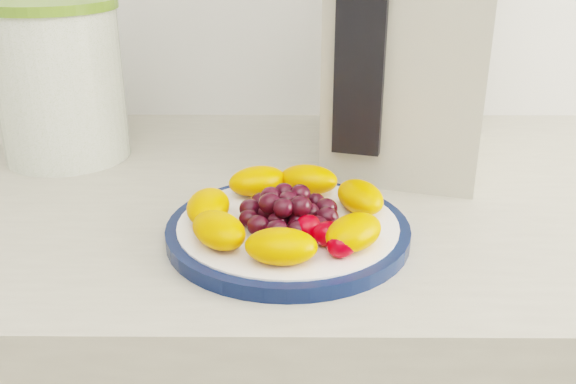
{
  "coord_description": "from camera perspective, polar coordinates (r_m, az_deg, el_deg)",
  "views": [
    {
      "loc": [
        0.04,
        0.49,
        1.2
      ],
      "look_at": [
        0.03,
        1.07,
        0.95
      ],
      "focal_mm": 40.0,
      "sensor_mm": 36.0,
      "label": 1
    }
  ],
  "objects": [
    {
      "name": "plate_rim",
      "position": [
        0.64,
        -0.0,
        -3.48
      ],
      "size": [
        0.24,
        0.24,
        0.01
      ],
      "primitive_type": "cylinder",
      "color": "#0B183D",
      "rests_on": "counter"
    },
    {
      "name": "plate_face",
      "position": [
        0.64,
        -0.0,
        -3.4
      ],
      "size": [
        0.22,
        0.22,
        0.02
      ],
      "primitive_type": "cylinder",
      "color": "white",
      "rests_on": "counter"
    },
    {
      "name": "canister",
      "position": [
        0.89,
        -19.59,
        8.91
      ],
      "size": [
        0.19,
        0.19,
        0.19
      ],
      "primitive_type": "cylinder",
      "rotation": [
        0.0,
        0.0,
        -0.25
      ],
      "color": "#4C6417",
      "rests_on": "counter"
    },
    {
      "name": "canister_lid",
      "position": [
        0.87,
        -20.51,
        15.42
      ],
      "size": [
        0.2,
        0.2,
        0.01
      ],
      "primitive_type": "cylinder",
      "rotation": [
        0.0,
        0.0,
        -0.25
      ],
      "color": "olive",
      "rests_on": "canister"
    },
    {
      "name": "appliance_body",
      "position": [
        0.84,
        11.28,
        13.42
      ],
      "size": [
        0.25,
        0.29,
        0.32
      ],
      "primitive_type": "cube",
      "rotation": [
        0.0,
        0.0,
        -0.28
      ],
      "color": "#B1AD99",
      "rests_on": "counter"
    },
    {
      "name": "appliance_panel",
      "position": [
        0.72,
        6.47,
        12.44
      ],
      "size": [
        0.06,
        0.03,
        0.24
      ],
      "primitive_type": "cube",
      "rotation": [
        0.0,
        0.0,
        -0.28
      ],
      "color": "black",
      "rests_on": "appliance_body"
    },
    {
      "name": "fruit_plate",
      "position": [
        0.63,
        0.08,
        -1.66
      ],
      "size": [
        0.21,
        0.21,
        0.03
      ],
      "color": "#FF7400",
      "rests_on": "plate_face"
    }
  ]
}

